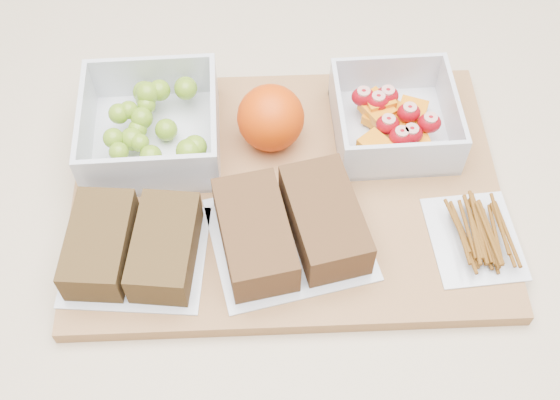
{
  "coord_description": "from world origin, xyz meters",
  "views": [
    {
      "loc": [
        -0.04,
        -0.39,
        1.48
      ],
      "look_at": [
        -0.02,
        -0.02,
        0.93
      ],
      "focal_mm": 45.0,
      "sensor_mm": 36.0,
      "label": 1
    }
  ],
  "objects_px": {
    "orange": "(271,118)",
    "sandwich_bag_left": "(133,246)",
    "sandwich_bag_center": "(290,227)",
    "pretzel_bag": "(476,233)",
    "grape_container": "(153,125)",
    "fruit_container": "(394,120)",
    "cutting_board": "(287,191)"
  },
  "relations": [
    {
      "from": "orange",
      "to": "sandwich_bag_left",
      "type": "xyz_separation_m",
      "value": [
        -0.13,
        -0.13,
        -0.01
      ]
    },
    {
      "from": "sandwich_bag_left",
      "to": "sandwich_bag_center",
      "type": "xyz_separation_m",
      "value": [
        0.14,
        0.01,
        0.0
      ]
    },
    {
      "from": "orange",
      "to": "pretzel_bag",
      "type": "relative_size",
      "value": 0.66
    },
    {
      "from": "grape_container",
      "to": "fruit_container",
      "type": "height_order",
      "value": "grape_container"
    },
    {
      "from": "cutting_board",
      "to": "sandwich_bag_left",
      "type": "distance_m",
      "value": 0.16
    },
    {
      "from": "cutting_board",
      "to": "orange",
      "type": "bearing_deg",
      "value": 102.95
    },
    {
      "from": "sandwich_bag_center",
      "to": "cutting_board",
      "type": "bearing_deg",
      "value": 88.2
    },
    {
      "from": "grape_container",
      "to": "orange",
      "type": "relative_size",
      "value": 1.98
    },
    {
      "from": "cutting_board",
      "to": "pretzel_bag",
      "type": "xyz_separation_m",
      "value": [
        0.17,
        -0.07,
        0.02
      ]
    },
    {
      "from": "pretzel_bag",
      "to": "fruit_container",
      "type": "bearing_deg",
      "value": 112.99
    },
    {
      "from": "fruit_container",
      "to": "orange",
      "type": "bearing_deg",
      "value": -179.62
    },
    {
      "from": "grape_container",
      "to": "sandwich_bag_center",
      "type": "relative_size",
      "value": 0.82
    },
    {
      "from": "fruit_container",
      "to": "sandwich_bag_left",
      "type": "xyz_separation_m",
      "value": [
        -0.26,
        -0.13,
        -0.0
      ]
    },
    {
      "from": "orange",
      "to": "cutting_board",
      "type": "bearing_deg",
      "value": -78.68
    },
    {
      "from": "sandwich_bag_center",
      "to": "fruit_container",
      "type": "bearing_deg",
      "value": 46.67
    },
    {
      "from": "orange",
      "to": "sandwich_bag_center",
      "type": "height_order",
      "value": "orange"
    },
    {
      "from": "sandwich_bag_left",
      "to": "orange",
      "type": "bearing_deg",
      "value": 44.46
    },
    {
      "from": "sandwich_bag_center",
      "to": "pretzel_bag",
      "type": "relative_size",
      "value": 1.6
    },
    {
      "from": "grape_container",
      "to": "sandwich_bag_center",
      "type": "xyz_separation_m",
      "value": [
        0.13,
        -0.13,
        -0.0
      ]
    },
    {
      "from": "sandwich_bag_left",
      "to": "pretzel_bag",
      "type": "xyz_separation_m",
      "value": [
        0.32,
        -0.0,
        -0.01
      ]
    },
    {
      "from": "fruit_container",
      "to": "sandwich_bag_center",
      "type": "relative_size",
      "value": 0.74
    },
    {
      "from": "cutting_board",
      "to": "sandwich_bag_left",
      "type": "relative_size",
      "value": 3.0
    },
    {
      "from": "grape_container",
      "to": "pretzel_bag",
      "type": "height_order",
      "value": "grape_container"
    },
    {
      "from": "sandwich_bag_left",
      "to": "pretzel_bag",
      "type": "bearing_deg",
      "value": -0.53
    },
    {
      "from": "fruit_container",
      "to": "cutting_board",
      "type": "bearing_deg",
      "value": -151.83
    },
    {
      "from": "fruit_container",
      "to": "orange",
      "type": "relative_size",
      "value": 1.78
    },
    {
      "from": "fruit_container",
      "to": "sandwich_bag_center",
      "type": "height_order",
      "value": "fruit_container"
    },
    {
      "from": "orange",
      "to": "sandwich_bag_left",
      "type": "bearing_deg",
      "value": -135.54
    },
    {
      "from": "fruit_container",
      "to": "sandwich_bag_left",
      "type": "relative_size",
      "value": 0.86
    },
    {
      "from": "cutting_board",
      "to": "fruit_container",
      "type": "bearing_deg",
      "value": 29.8
    },
    {
      "from": "sandwich_bag_left",
      "to": "cutting_board",
      "type": "bearing_deg",
      "value": 25.88
    },
    {
      "from": "cutting_board",
      "to": "fruit_container",
      "type": "xyz_separation_m",
      "value": [
        0.11,
        0.06,
        0.03
      ]
    }
  ]
}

